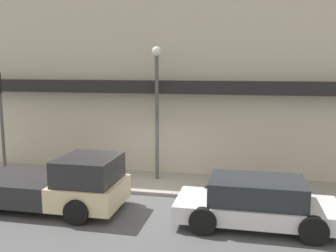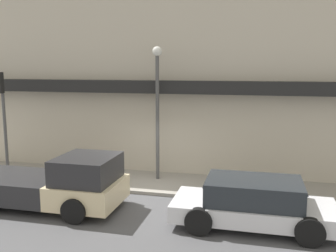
% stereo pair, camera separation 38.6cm
% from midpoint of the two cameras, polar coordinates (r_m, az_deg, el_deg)
% --- Properties ---
extents(ground_plane, '(80.00, 80.00, 0.00)m').
position_cam_midpoint_polar(ground_plane, '(13.34, -2.31, -10.51)').
color(ground_plane, '#4C4C4F').
extents(sidewalk, '(36.00, 2.60, 0.12)m').
position_cam_midpoint_polar(sidewalk, '(14.51, -0.89, -8.63)').
color(sidewalk, gray).
rests_on(sidewalk, ground).
extents(building, '(19.80, 3.80, 9.62)m').
position_cam_midpoint_polar(building, '(16.53, 1.57, 8.96)').
color(building, '#BCB29E').
rests_on(building, ground).
extents(pickup_truck, '(5.07, 2.30, 1.73)m').
position_cam_midpoint_polar(pickup_truck, '(12.52, -16.06, -8.47)').
color(pickup_truck, beige).
rests_on(pickup_truck, ground).
extents(parked_car, '(4.51, 2.09, 1.35)m').
position_cam_midpoint_polar(parked_car, '(11.00, 13.87, -11.33)').
color(parked_car, silver).
rests_on(parked_car, ground).
extents(fire_hydrant, '(0.21, 0.21, 0.66)m').
position_cam_midpoint_polar(fire_hydrant, '(14.88, -14.20, -6.89)').
color(fire_hydrant, red).
rests_on(fire_hydrant, sidewalk).
extents(street_lamp, '(0.36, 0.36, 5.09)m').
position_cam_midpoint_polar(street_lamp, '(14.21, -0.85, 4.49)').
color(street_lamp, '#4C4C4C').
rests_on(street_lamp, sidewalk).
extents(traffic_light, '(0.28, 0.42, 4.14)m').
position_cam_midpoint_polar(traffic_light, '(15.77, -23.30, 2.76)').
color(traffic_light, '#4C4C4C').
rests_on(traffic_light, sidewalk).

